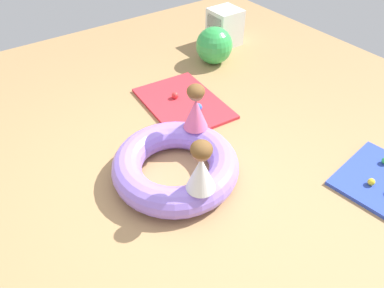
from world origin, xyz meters
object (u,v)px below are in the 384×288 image
at_px(inflatable_cushion, 175,166).
at_px(storage_cube, 223,27).
at_px(play_ball_blue, 198,107).
at_px(play_ball_red, 175,95).
at_px(play_ball_yellow, 371,182).
at_px(exercise_ball_large, 214,46).
at_px(child_in_pink, 196,107).
at_px(child_in_white, 201,167).

relative_size(inflatable_cushion, storage_cube, 2.23).
relative_size(inflatable_cushion, play_ball_blue, 13.11).
distance_m(play_ball_red, storage_cube, 1.82).
bearing_deg(storage_cube, inflatable_cushion, -47.71).
bearing_deg(play_ball_yellow, exercise_ball_large, 173.56).
bearing_deg(exercise_ball_large, child_in_pink, -43.68).
bearing_deg(child_in_pink, inflatable_cushion, 53.47).
bearing_deg(play_ball_red, storage_cube, 121.40).
distance_m(play_ball_red, play_ball_yellow, 2.46).
xyz_separation_m(inflatable_cushion, child_in_white, (0.48, -0.05, 0.39)).
distance_m(inflatable_cushion, play_ball_red, 1.36).
height_order(play_ball_blue, play_ball_yellow, play_ball_blue).
xyz_separation_m(inflatable_cushion, play_ball_red, (-1.13, 0.74, -0.06)).
xyz_separation_m(child_in_white, child_in_pink, (-0.72, 0.47, -0.00)).
bearing_deg(inflatable_cushion, exercise_ball_large, 133.16).
bearing_deg(inflatable_cushion, child_in_pink, 120.20).
relative_size(child_in_white, child_in_pink, 1.02).
relative_size(inflatable_cushion, exercise_ball_large, 2.33).
xyz_separation_m(play_ball_blue, exercise_ball_large, (-0.92, 0.96, 0.18)).
xyz_separation_m(child_in_white, exercise_ball_large, (-2.15, 1.83, -0.27)).
bearing_deg(play_ball_blue, inflatable_cushion, -47.87).
distance_m(inflatable_cushion, child_in_white, 0.62).
distance_m(child_in_white, play_ball_red, 1.85).
height_order(play_ball_blue, storage_cube, storage_cube).
bearing_deg(child_in_white, exercise_ball_large, -166.49).
xyz_separation_m(play_ball_blue, play_ball_yellow, (1.96, 0.63, -0.01)).
relative_size(play_ball_red, exercise_ball_large, 0.16).
bearing_deg(play_ball_red, play_ball_yellow, 16.87).
height_order(exercise_ball_large, storage_cube, storage_cube).
bearing_deg(child_in_white, child_in_pink, -158.91).
bearing_deg(exercise_ball_large, play_ball_red, -62.79).
xyz_separation_m(child_in_white, play_ball_red, (-1.62, 0.79, -0.46)).
xyz_separation_m(inflatable_cushion, play_ball_yellow, (1.22, 1.45, -0.07)).
bearing_deg(child_in_pink, play_ball_red, -86.59).
relative_size(play_ball_yellow, storage_cube, 0.13).
relative_size(inflatable_cushion, play_ball_yellow, 17.58).
bearing_deg(child_in_pink, exercise_ball_large, -110.41).
xyz_separation_m(child_in_white, storage_cube, (-2.56, 2.33, -0.26)).
distance_m(inflatable_cushion, exercise_ball_large, 2.44).
xyz_separation_m(play_ball_yellow, exercise_ball_large, (-2.89, 0.33, 0.19)).
bearing_deg(play_ball_blue, play_ball_yellow, 17.83).
bearing_deg(play_ball_yellow, inflatable_cushion, -129.96).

